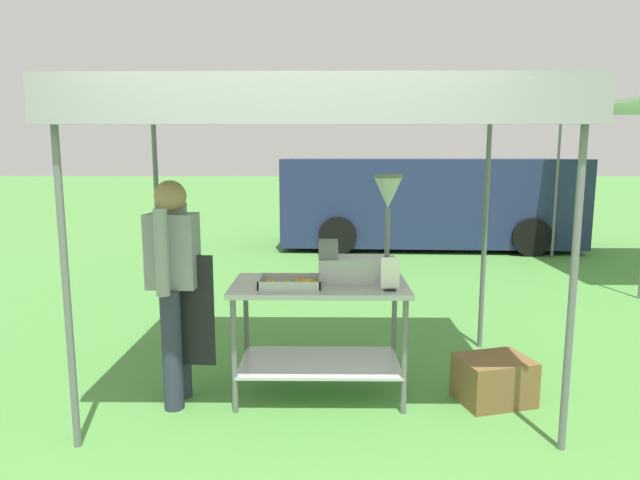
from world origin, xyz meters
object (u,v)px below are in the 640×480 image
(supply_crate, at_px, (494,380))
(donut_tray, at_px, (292,284))
(donut_fryer, at_px, (362,249))
(stall_canopy, at_px, (320,103))
(donut_cart, at_px, (320,314))
(van_navy, at_px, (428,201))
(vendor, at_px, (175,281))
(menu_sign, at_px, (390,277))

(supply_crate, bearing_deg, donut_tray, -179.04)
(donut_fryer, bearing_deg, stall_canopy, 174.98)
(donut_cart, relative_size, supply_crate, 2.17)
(stall_canopy, height_order, van_navy, stall_canopy)
(donut_tray, relative_size, van_navy, 0.08)
(supply_crate, relative_size, van_navy, 0.11)
(donut_cart, distance_m, vendor, 1.07)
(donut_tray, relative_size, vendor, 0.27)
(donut_cart, bearing_deg, stall_canopy, 90.00)
(supply_crate, bearing_deg, donut_cart, 175.39)
(donut_cart, height_order, donut_fryer, donut_fryer)
(supply_crate, xyz_separation_m, van_navy, (0.74, 6.82, 0.71))
(van_navy, bearing_deg, donut_fryer, -104.39)
(vendor, relative_size, supply_crate, 2.75)
(menu_sign, relative_size, supply_crate, 0.40)
(donut_cart, relative_size, donut_fryer, 1.62)
(donut_tray, xyz_separation_m, menu_sign, (0.68, -0.08, 0.07))
(supply_crate, bearing_deg, menu_sign, -172.11)
(menu_sign, bearing_deg, donut_cart, 156.56)
(van_navy, bearing_deg, menu_sign, -102.43)
(stall_canopy, relative_size, donut_cart, 2.50)
(donut_tray, bearing_deg, donut_cart, 33.02)
(donut_tray, xyz_separation_m, van_navy, (2.21, 6.84, -0.00))
(supply_crate, bearing_deg, stall_canopy, 170.99)
(supply_crate, distance_m, van_navy, 6.89)
(stall_canopy, height_order, donut_fryer, stall_canopy)
(stall_canopy, distance_m, van_navy, 7.03)
(stall_canopy, xyz_separation_m, donut_cart, (0.00, -0.10, -1.52))
(donut_tray, bearing_deg, vendor, -179.39)
(donut_fryer, bearing_deg, donut_cart, -166.92)
(donut_cart, bearing_deg, donut_tray, -146.98)
(stall_canopy, bearing_deg, donut_cart, -90.00)
(vendor, height_order, supply_crate, vendor)
(stall_canopy, xyz_separation_m, menu_sign, (0.49, -0.31, -1.19))
(menu_sign, distance_m, vendor, 1.51)
(van_navy, bearing_deg, donut_tray, -107.89)
(donut_tray, relative_size, supply_crate, 0.75)
(donut_cart, distance_m, van_navy, 7.01)
(vendor, bearing_deg, van_navy, 66.12)
(stall_canopy, xyz_separation_m, donut_fryer, (0.31, -0.03, -1.05))
(supply_crate, bearing_deg, van_navy, 83.77)
(donut_cart, xyz_separation_m, menu_sign, (0.49, -0.21, 0.33))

